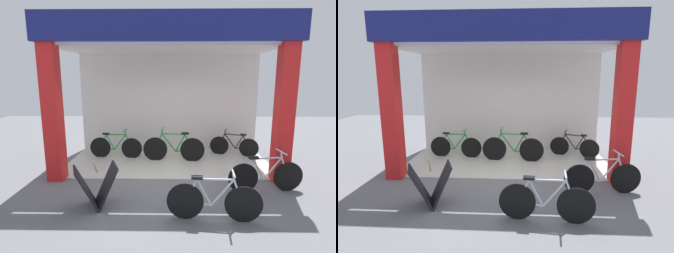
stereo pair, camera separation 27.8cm
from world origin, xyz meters
TOP-DOWN VIEW (x-y plane):
  - ground_plane at (0.00, 0.00)m, footprint 19.11×19.11m
  - shop_facade at (0.00, 1.42)m, footprint 5.75×2.88m
  - bicycle_inside_0 at (0.16, 1.37)m, footprint 1.74×0.48m
  - bicycle_inside_1 at (1.97, 1.90)m, footprint 1.39×0.50m
  - bicycle_inside_2 at (-1.56, 1.64)m, footprint 1.55×0.43m
  - bicycle_parked_0 at (0.81, -1.75)m, footprint 1.60×0.44m
  - bicycle_parked_1 at (2.07, -0.61)m, footprint 1.60×0.44m
  - sandwich_board_sign at (-1.30, -1.31)m, footprint 0.92×0.80m

SIDE VIEW (x-z plane):
  - ground_plane at x=0.00m, z-range 0.00..0.00m
  - bicycle_inside_1 at x=1.97m, z-range -0.08..0.71m
  - bicycle_inside_2 at x=-1.56m, z-range -0.09..0.77m
  - bicycle_parked_0 at x=0.81m, z-range -0.09..0.79m
  - bicycle_parked_1 at x=2.07m, z-range -0.09..0.80m
  - bicycle_inside_0 at x=0.16m, z-range -0.10..0.86m
  - sandwich_board_sign at x=-1.30m, z-range 0.00..0.80m
  - shop_facade at x=0.00m, z-range 0.15..3.88m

